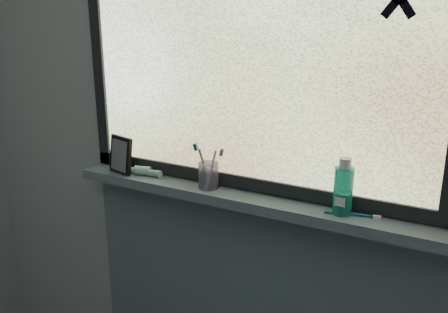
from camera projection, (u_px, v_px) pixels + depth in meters
wall_back at (273, 133)px, 1.81m from camera, size 3.00×0.01×2.50m
windowsill at (263, 203)px, 1.82m from camera, size 1.62×0.14×0.04m
window_pane at (273, 55)px, 1.71m from camera, size 1.50×0.01×1.00m
frame_bottom at (269, 186)px, 1.85m from camera, size 1.60×0.03×0.05m
frame_left at (99, 46)px, 2.05m from camera, size 0.05×0.03×1.10m
vanity_mirror at (121, 155)px, 2.07m from camera, size 0.14×0.09×0.16m
toothpaste_tube at (147, 171)px, 2.05m from camera, size 0.21×0.09×0.04m
toothbrush_cup at (208, 175)px, 1.91m from camera, size 0.09×0.09×0.10m
toothbrush_lying at (349, 213)px, 1.67m from camera, size 0.20×0.07×0.01m
mouthwash_bottle at (343, 186)px, 1.66m from camera, size 0.08×0.08×0.16m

